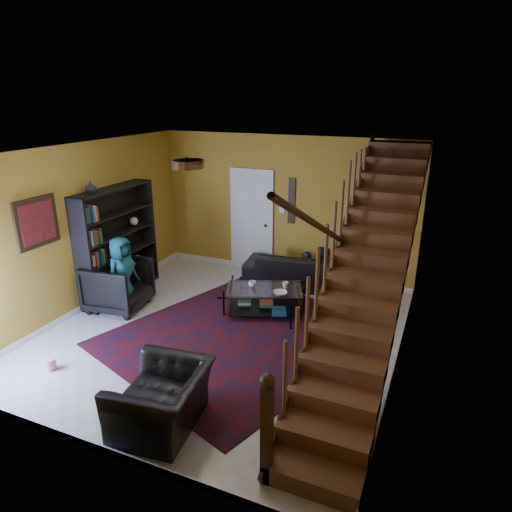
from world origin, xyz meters
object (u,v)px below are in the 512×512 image
at_px(armchair_right, 162,400).
at_px(bookshelf, 118,245).
at_px(armchair_left, 118,285).
at_px(sofa, 302,270).
at_px(coffee_table, 264,299).

bearing_deg(armchair_right, bookshelf, -142.15).
height_order(armchair_left, armchair_right, armchair_left).
relative_size(bookshelf, armchair_right, 1.89).
height_order(bookshelf, sofa, bookshelf).
relative_size(bookshelf, coffee_table, 1.40).
xyz_separation_m(sofa, armchair_right, (-0.21, -4.43, 0.02)).
relative_size(sofa, armchair_left, 2.31).
bearing_deg(sofa, bookshelf, 22.42).
height_order(sofa, coffee_table, sofa).
xyz_separation_m(armchair_left, armchair_right, (2.39, -2.22, -0.09)).
bearing_deg(bookshelf, armchair_left, -55.48).
bearing_deg(sofa, armchair_left, 32.96).
height_order(armchair_left, coffee_table, armchair_left).
bearing_deg(armchair_left, sofa, -56.54).
height_order(armchair_right, coffee_table, armchair_right).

